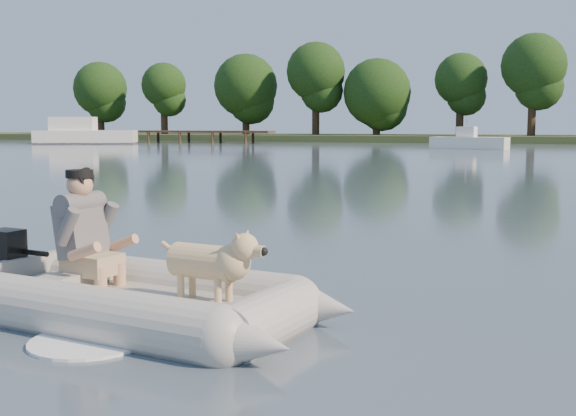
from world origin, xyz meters
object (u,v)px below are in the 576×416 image
(dock, at_px, (174,137))
(cabin_cruiser, at_px, (86,130))
(dinghy, at_px, (139,253))
(man, at_px, (83,226))
(motorboat, at_px, (470,134))
(dog, at_px, (204,268))

(dock, height_order, cabin_cruiser, cabin_cruiser)
(dock, xyz_separation_m, dinghy, (25.29, -51.84, 0.06))
(dock, height_order, man, man)
(man, height_order, motorboat, motorboat)
(man, bearing_deg, motorboat, 99.68)
(man, relative_size, dog, 1.16)
(motorboat, bearing_deg, dock, 173.13)
(dock, bearing_deg, cabin_cruiser, -130.29)
(dog, relative_size, cabin_cruiser, 0.11)
(man, distance_m, motorboat, 43.25)
(dinghy, distance_m, motorboat, 43.42)
(man, relative_size, cabin_cruiser, 0.13)
(dock, height_order, dog, dock)
(dock, relative_size, dog, 19.56)
(dinghy, bearing_deg, dock, 126.88)
(dinghy, xyz_separation_m, cabin_cruiser, (-30.28, 45.96, 0.51))
(dock, relative_size, cabin_cruiser, 2.16)
(dinghy, relative_size, dog, 5.05)
(cabin_cruiser, bearing_deg, man, -77.59)
(dog, distance_m, motorboat, 43.49)
(dog, bearing_deg, motorboat, 101.40)
(dinghy, xyz_separation_m, motorboat, (0.24, 43.42, 0.39))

